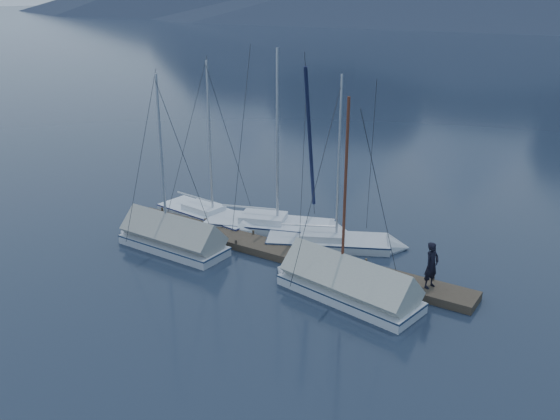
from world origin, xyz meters
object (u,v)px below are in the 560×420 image
object	(u,v)px
sailboat_covered_far	(165,238)
sailboat_open_mid	(288,228)
sailboat_open_right	(346,244)
person	(432,265)
sailboat_open_left	(220,220)
sailboat_covered_near	(338,284)

from	to	relation	value
sailboat_covered_far	sailboat_open_mid	bearing A→B (deg)	51.65
sailboat_open_right	person	xyz separation A→B (m)	(4.95, -2.44, 1.14)
sailboat_covered_far	person	distance (m)	12.36
sailboat_open_left	sailboat_open_mid	world-z (taller)	sailboat_open_mid
sailboat_covered_near	person	world-z (taller)	sailboat_covered_near
person	sailboat_covered_near	bearing A→B (deg)	139.22
sailboat_open_right	sailboat_open_left	bearing A→B (deg)	-173.85
sailboat_open_right	sailboat_covered_near	distance (m)	4.74
sailboat_open_mid	sailboat_open_right	xyz separation A→B (m)	(3.38, -0.15, -0.02)
sailboat_open_mid	person	world-z (taller)	sailboat_open_mid
person	sailboat_open_mid	bearing A→B (deg)	90.04
sailboat_open_mid	sailboat_open_left	bearing A→B (deg)	-165.99
sailboat_open_right	person	world-z (taller)	sailboat_open_right
sailboat_open_left	sailboat_open_right	xyz separation A→B (m)	(7.04, 0.76, -0.00)
sailboat_open_mid	person	bearing A→B (deg)	-17.29
sailboat_covered_far	person	world-z (taller)	sailboat_covered_far
person	sailboat_open_left	bearing A→B (deg)	99.35
sailboat_open_left	sailboat_open_mid	distance (m)	3.77
sailboat_open_left	sailboat_open_right	size ratio (longest dim) A/B	1.03
sailboat_open_left	person	xyz separation A→B (m)	(11.98, -1.68, 1.13)
sailboat_open_right	person	distance (m)	5.63
sailboat_covered_near	sailboat_open_left	bearing A→B (deg)	157.99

